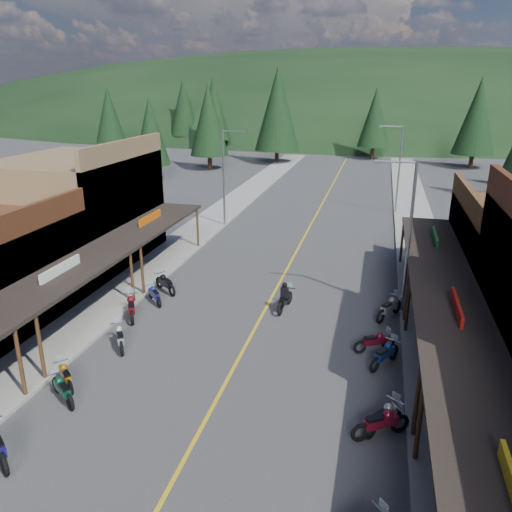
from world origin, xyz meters
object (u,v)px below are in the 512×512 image
Objects in this scene: bike_west_8 at (120,336)px; bike_west_7 at (65,375)px; pine_4 at (477,116)px; bike_east_7 at (384,416)px; pine_2 at (277,109)px; bike_east_8 at (385,353)px; pine_3 at (375,117)px; bike_east_10 at (389,307)px; pine_7 at (184,107)px; rider_on_bike at (285,298)px; bike_west_9 at (131,306)px; pine_0 at (109,115)px; bike_west_11 at (165,282)px; streetlight_1 at (225,174)px; pine_10 at (209,120)px; pedestrian_east_b at (426,283)px; bike_east_9 at (375,341)px; bike_west_6 at (62,388)px; shop_west_3 at (79,210)px; bike_east_6 at (381,422)px; streetlight_2 at (407,231)px; pine_1 at (213,109)px; pine_8 at (151,132)px; bike_west_10 at (154,294)px; streetlight_3 at (398,165)px.

bike_west_7 is at bearing -133.72° from bike_west_8.
bike_east_7 is (-11.81, -62.04, -6.66)m from pine_4.
pine_2 is 6.63× the size of bike_east_8.
bike_east_10 is at bearing -87.65° from pine_3.
pine_7 is 5.53× the size of rider_on_bike.
bike_west_9 is at bearing -70.49° from pine_7.
pine_0 is 64.47m from bike_west_11.
streetlight_1 is 0.69× the size of pine_10.
bike_west_9 is at bearing -7.57° from pedestrian_east_b.
bike_east_9 is at bearing -27.76° from rider_on_bike.
bike_west_6 is 0.89× the size of rider_on_bike.
streetlight_1 is (6.83, 10.70, 0.94)m from shop_west_3.
bike_west_7 is at bearing -115.58° from bike_west_9.
pedestrian_east_b is at bearing 105.17° from bike_east_8.
bike_east_10 reaches higher than bike_west_8.
pine_3 reaches higher than bike_east_6.
shop_west_3 is at bearing 170.96° from streetlight_2.
bike_east_10 is at bearing 141.48° from bike_east_9.
pine_7 reaches higher than bike_east_7.
bike_west_11 is 12.57m from bike_east_10.
bike_east_6 is 12.47m from pedestrian_east_b.
pine_4 is (24.95, 38.00, 2.78)m from streetlight_1.
pine_1 is 30.09m from pine_8.
bike_west_9 is (-10.46, -62.06, -5.82)m from pine_3.
bike_east_7 is 9.12m from bike_east_10.
bike_west_9 is 13.26m from bike_east_10.
bike_west_8 is at bearing -106.21° from bike_east_9.
pine_10 is at bearing 53.77° from bike_west_11.
bike_west_11 is at bearing -152.53° from bike_east_10.
bike_east_7 is at bearing 50.53° from pedestrian_east_b.
pine_10 is 5.96× the size of bike_west_10.
bike_east_7 reaches higher than bike_west_7.
pine_10 is at bearing 68.20° from pine_8.
pedestrian_east_b is (14.49, 2.35, 0.48)m from bike_west_11.
streetlight_1 is at bearing -70.45° from pine_1.
pine_8 is at bearing 160.01° from bike_east_10.
bike_west_7 is at bearing -111.15° from pine_4.
pine_4 is (14.00, -6.00, 0.75)m from pine_3.
streetlight_3 is at bearing -85.31° from pine_3.
pine_10 is 5.93× the size of bike_east_9.
bike_west_7 is 0.81× the size of bike_west_9.
streetlight_1 is at bearing 57.44° from shop_west_3.
pine_10 is 44.60m from bike_west_11.
shop_west_3 is 5.78× the size of pedestrian_east_b.
streetlight_3 is 3.54× the size of rider_on_bike.
pine_4 is at bearing 15.59° from bike_west_6.
bike_west_8 is 1.03× the size of bike_east_7.
bike_east_6 is 4.74m from bike_east_8.
rider_on_bike reaches higher than bike_west_7.
bike_west_9 is 1.13× the size of bike_east_7.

